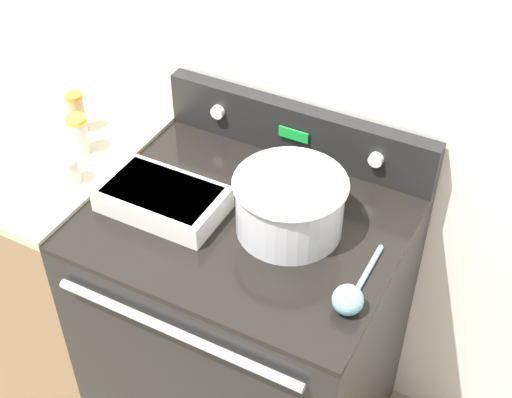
# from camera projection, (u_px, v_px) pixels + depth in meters

# --- Properties ---
(kitchen_wall) EXTENTS (8.00, 0.05, 2.50)m
(kitchen_wall) POSITION_uv_depth(u_px,v_px,m) (311.00, 52.00, 1.91)
(kitchen_wall) COLOR silver
(kitchen_wall) RESTS_ON ground_plane
(stove_range) EXTENTS (0.81, 0.70, 0.95)m
(stove_range) POSITION_uv_depth(u_px,v_px,m) (248.00, 333.00, 2.17)
(stove_range) COLOR black
(stove_range) RESTS_ON ground_plane
(control_panel) EXTENTS (0.81, 0.07, 0.16)m
(control_panel) POSITION_uv_depth(u_px,v_px,m) (298.00, 131.00, 2.02)
(control_panel) COLOR black
(control_panel) RESTS_ON stove_range
(side_counter) EXTENTS (0.51, 0.67, 0.96)m
(side_counter) POSITION_uv_depth(u_px,v_px,m) (75.00, 259.00, 2.40)
(side_counter) COLOR #896B4C
(side_counter) RESTS_ON ground_plane
(mixing_bowl) EXTENTS (0.29, 0.29, 0.16)m
(mixing_bowl) POSITION_uv_depth(u_px,v_px,m) (290.00, 202.00, 1.77)
(mixing_bowl) COLOR silver
(mixing_bowl) RESTS_ON stove_range
(casserole_dish) EXTENTS (0.32, 0.19, 0.07)m
(casserole_dish) POSITION_uv_depth(u_px,v_px,m) (163.00, 198.00, 1.86)
(casserole_dish) COLOR silver
(casserole_dish) RESTS_ON stove_range
(ladle) EXTENTS (0.07, 0.26, 0.07)m
(ladle) POSITION_uv_depth(u_px,v_px,m) (350.00, 297.00, 1.61)
(ladle) COLOR #7AB2C6
(ladle) RESTS_ON stove_range
(spice_jar_white_cap) EXTENTS (0.05, 0.05, 0.08)m
(spice_jar_white_cap) POSITION_uv_depth(u_px,v_px,m) (71.00, 170.00, 1.93)
(spice_jar_white_cap) COLOR beige
(spice_jar_white_cap) RESTS_ON side_counter
(spice_jar_yellow_cap) EXTENTS (0.06, 0.06, 0.12)m
(spice_jar_yellow_cap) POSITION_uv_depth(u_px,v_px,m) (78.00, 134.00, 2.02)
(spice_jar_yellow_cap) COLOR beige
(spice_jar_yellow_cap) RESTS_ON side_counter
(spice_jar_orange_cap) EXTENTS (0.05, 0.05, 0.13)m
(spice_jar_orange_cap) POSITION_uv_depth(u_px,v_px,m) (77.00, 112.00, 2.10)
(spice_jar_orange_cap) COLOR tan
(spice_jar_orange_cap) RESTS_ON side_counter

